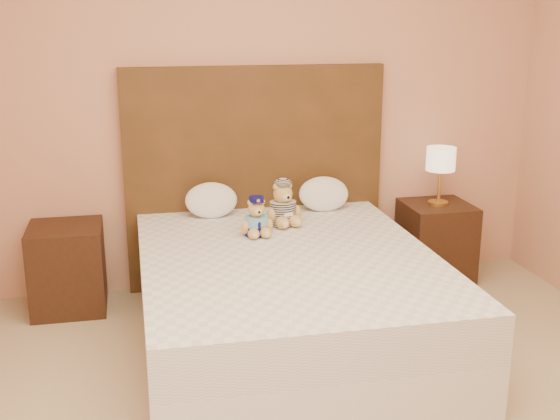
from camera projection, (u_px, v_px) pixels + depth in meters
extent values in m
cube|color=tan|center=(253.00, 88.00, 4.63)|extent=(4.00, 0.04, 2.70)
cube|color=white|center=(288.00, 321.00, 3.97)|extent=(1.60, 2.00, 0.30)
cube|color=white|center=(288.00, 275.00, 3.90)|extent=(1.60, 2.00, 0.25)
cube|color=#513218|center=(255.00, 178.00, 4.76)|extent=(1.75, 0.08, 1.50)
cube|color=#331B10|center=(68.00, 268.00, 4.44)|extent=(0.45, 0.45, 0.55)
cube|color=#331B10|center=(436.00, 242.00, 4.94)|extent=(0.45, 0.45, 0.55)
cylinder|color=gold|center=(438.00, 203.00, 4.86)|extent=(0.14, 0.14, 0.02)
cylinder|color=gold|center=(439.00, 184.00, 4.83)|extent=(0.02, 0.02, 0.26)
cylinder|color=#F2E5BD|center=(441.00, 159.00, 4.78)|extent=(0.20, 0.20, 0.16)
ellipsoid|color=white|center=(211.00, 199.00, 4.54)|extent=(0.34, 0.22, 0.24)
ellipsoid|color=white|center=(324.00, 192.00, 4.70)|extent=(0.34, 0.22, 0.24)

